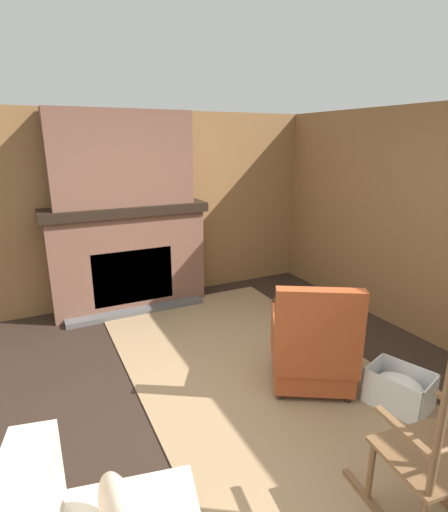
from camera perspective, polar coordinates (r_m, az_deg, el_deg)
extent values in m
plane|color=#2D2119|center=(3.30, -2.46, -21.75)|extent=(14.00, 14.00, 0.00)
cube|color=olive|center=(5.14, -14.45, 6.35)|extent=(0.06, 5.70, 2.38)
cube|color=brown|center=(5.06, -13.41, -0.76)|extent=(0.40, 1.84, 1.18)
cube|color=black|center=(4.95, -12.88, -2.78)|extent=(0.08, 0.95, 0.66)
cube|color=#565451|center=(4.99, -12.24, -7.74)|extent=(0.16, 1.65, 0.06)
cube|color=black|center=(4.91, -13.90, 6.42)|extent=(0.50, 1.94, 0.11)
cube|color=brown|center=(4.85, -14.39, 13.32)|extent=(0.35, 1.62, 1.07)
cube|color=#997A56|center=(3.78, 4.63, -16.20)|extent=(3.82, 2.10, 0.01)
cube|color=#A84723|center=(3.62, 12.29, -14.96)|extent=(0.82, 0.84, 0.24)
cube|color=#A84723|center=(3.54, 12.44, -12.88)|extent=(0.86, 0.89, 0.18)
cube|color=#A84723|center=(3.16, 13.43, -9.28)|extent=(0.45, 0.64, 0.54)
cube|color=#A84723|center=(3.44, 7.73, -9.96)|extent=(0.51, 0.35, 0.20)
cube|color=#A84723|center=(3.53, 17.34, -9.92)|extent=(0.51, 0.35, 0.20)
cylinder|color=#332319|center=(3.87, 7.60, -15.03)|extent=(0.07, 0.07, 0.06)
cylinder|color=#332319|center=(3.94, 15.68, -14.92)|extent=(0.07, 0.07, 0.06)
cylinder|color=#332319|center=(3.47, 8.04, -19.17)|extent=(0.07, 0.07, 0.06)
cylinder|color=#332319|center=(3.55, 17.22, -18.93)|extent=(0.07, 0.07, 0.06)
cube|color=brown|center=(2.98, 29.38, -28.66)|extent=(0.80, 0.14, 0.04)
cylinder|color=brown|center=(2.70, 20.23, -26.73)|extent=(0.04, 0.04, 0.38)
cylinder|color=brown|center=(2.93, 27.07, -23.68)|extent=(0.04, 0.04, 0.38)
cube|color=brown|center=(2.59, 27.42, -24.03)|extent=(0.50, 0.54, 0.02)
cylinder|color=brown|center=(2.12, 28.67, -20.05)|extent=(0.04, 0.04, 0.85)
cube|color=brown|center=(2.34, 24.36, -21.92)|extent=(0.40, 0.09, 0.02)
cylinder|color=brown|center=(5.12, 9.12, -6.37)|extent=(0.17, 0.39, 0.16)
cylinder|color=brown|center=(5.00, 10.24, -6.98)|extent=(0.17, 0.39, 0.16)
cylinder|color=brown|center=(4.89, 11.41, -7.61)|extent=(0.17, 0.39, 0.16)
cube|color=white|center=(3.66, 23.46, -18.90)|extent=(0.54, 0.47, 0.01)
cube|color=white|center=(3.52, 27.25, -18.00)|extent=(0.12, 0.33, 0.31)
cube|color=white|center=(3.64, 20.38, -15.91)|extent=(0.12, 0.33, 0.31)
cube|color=white|center=(3.71, 24.76, -15.80)|extent=(0.44, 0.15, 0.31)
cube|color=white|center=(3.44, 22.62, -18.22)|extent=(0.44, 0.15, 0.31)
ellipsoid|color=white|center=(3.57, 23.77, -16.76)|extent=(0.44, 0.38, 0.18)
ellipsoid|color=silver|center=(4.84, -22.01, 6.90)|extent=(0.12, 0.12, 0.11)
cylinder|color=white|center=(4.82, -22.21, 8.75)|extent=(0.07, 0.07, 0.21)
cube|color=brown|center=(5.02, -9.96, 8.23)|extent=(0.15, 0.24, 0.13)
cube|color=silver|center=(4.95, -9.71, 8.19)|extent=(0.01, 0.04, 0.02)
ellipsoid|color=#CCB299|center=(2.00, -14.84, -31.86)|extent=(0.37, 0.17, 0.28)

